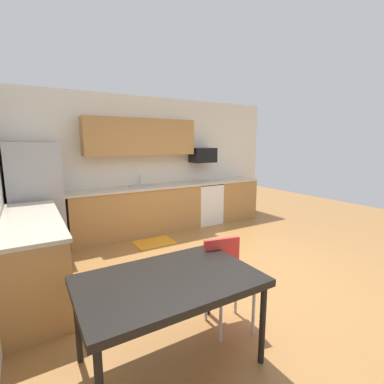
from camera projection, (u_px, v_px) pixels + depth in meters
name	position (u px, v px, depth m)	size (l,w,h in m)	color
ground_plane	(229.00, 274.00, 3.85)	(12.00, 12.00, 0.00)	#9E6B38
wall_back	(152.00, 164.00, 5.85)	(5.80, 0.10, 2.70)	silver
cabinet_run_back	(138.00, 212.00, 5.48)	(2.57, 0.60, 0.90)	#AD7A42
cabinet_run_back_right	(232.00, 199.00, 6.68)	(0.98, 0.60, 0.90)	#AD7A42
cabinet_run_left	(34.00, 258.00, 3.28)	(0.60, 2.00, 0.90)	#AD7A42
countertop_back	(159.00, 186.00, 5.63)	(4.80, 0.64, 0.04)	beige
countertop_left	(30.00, 219.00, 3.20)	(0.64, 2.00, 0.04)	beige
upper_cabinets_back	(141.00, 137.00, 5.42)	(2.20, 0.34, 0.70)	#AD7A42
refrigerator	(37.00, 199.00, 4.46)	(0.76, 0.70, 1.80)	#9EA0A5
oven_range	(205.00, 203.00, 6.28)	(0.60, 0.60, 0.91)	white
microwave	(203.00, 155.00, 6.18)	(0.54, 0.36, 0.32)	black
sink_basin	(143.00, 190.00, 5.47)	(0.48, 0.40, 0.14)	#A5A8AD
sink_faucet	(140.00, 180.00, 5.59)	(0.02, 0.02, 0.24)	#B2B5BA
dining_table	(169.00, 285.00, 2.19)	(1.40, 0.90, 0.75)	black
chair_near_table	(226.00, 276.00, 2.73)	(0.47, 0.47, 0.85)	red
floor_mat	(155.00, 243.00, 5.04)	(0.70, 0.50, 0.01)	orange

